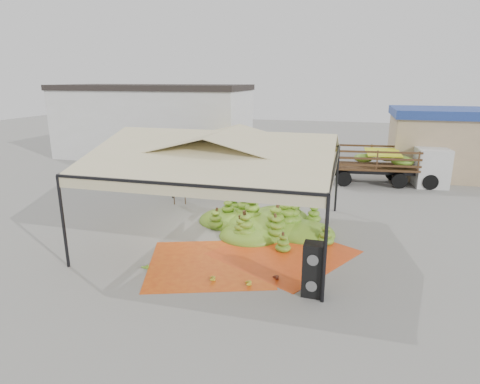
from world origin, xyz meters
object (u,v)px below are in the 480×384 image
(speaker_stack, at_px, (313,269))
(vendor, at_px, (232,184))
(truck_left, at_px, (237,151))
(truck_right, at_px, (393,161))
(banana_heap, at_px, (267,213))

(speaker_stack, xyz_separation_m, vendor, (-4.73, 8.27, 0.00))
(truck_left, relative_size, truck_right, 1.14)
(truck_right, bearing_deg, vendor, -152.17)
(banana_heap, relative_size, truck_right, 0.93)
(banana_heap, relative_size, vendor, 3.86)
(vendor, xyz_separation_m, truck_left, (-1.33, 5.58, 0.69))
(vendor, height_order, truck_left, truck_left)
(banana_heap, distance_m, truck_left, 9.86)
(vendor, bearing_deg, speaker_stack, 125.05)
(truck_left, xyz_separation_m, truck_right, (9.22, -0.26, -0.14))
(speaker_stack, relative_size, vendor, 1.00)
(speaker_stack, height_order, truck_left, truck_left)
(truck_left, distance_m, truck_right, 9.23)
(truck_left, bearing_deg, banana_heap, -84.57)
(speaker_stack, bearing_deg, banana_heap, 117.25)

